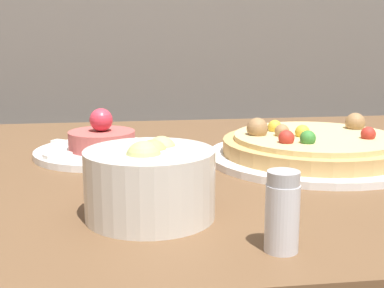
{
  "coord_description": "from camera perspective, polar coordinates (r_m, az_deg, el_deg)",
  "views": [
    {
      "loc": [
        -0.1,
        -0.36,
        0.96
      ],
      "look_at": [
        -0.0,
        0.34,
        0.81
      ],
      "focal_mm": 50.0,
      "sensor_mm": 36.0,
      "label": 1
    }
  ],
  "objects": [
    {
      "name": "dining_table",
      "position": [
        0.81,
        -0.16,
        -9.37
      ],
      "size": [
        1.34,
        0.77,
        0.77
      ],
      "color": "brown",
      "rests_on": "ground_plane"
    },
    {
      "name": "tartare_plate",
      "position": [
        0.83,
        -9.57,
        -0.21
      ],
      "size": [
        0.21,
        0.21,
        0.07
      ],
      "color": "white",
      "rests_on": "dining_table"
    },
    {
      "name": "pizza_plate",
      "position": [
        0.81,
        12.89,
        -0.43
      ],
      "size": [
        0.32,
        0.32,
        0.06
      ],
      "color": "white",
      "rests_on": "dining_table"
    },
    {
      "name": "small_bowl",
      "position": [
        0.55,
        -4.52,
        -3.97
      ],
      "size": [
        0.13,
        0.13,
        0.08
      ],
      "color": "silver",
      "rests_on": "dining_table"
    },
    {
      "name": "salt_shaker",
      "position": [
        0.47,
        9.6,
        -7.18
      ],
      "size": [
        0.03,
        0.03,
        0.07
      ],
      "color": "silver",
      "rests_on": "dining_table"
    }
  ]
}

